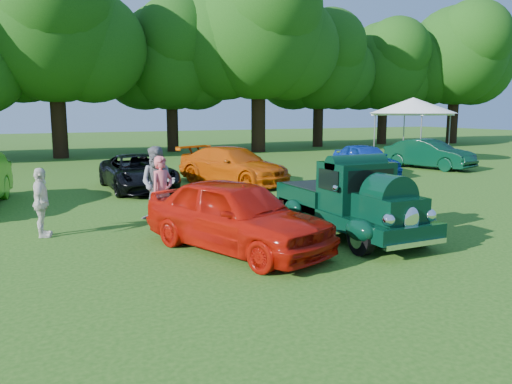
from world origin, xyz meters
name	(u,v)px	position (x,y,z in m)	size (l,w,h in m)	color
ground	(313,245)	(0.00, 0.00, 0.00)	(120.00, 120.00, 0.00)	#225313
hero_pickup	(350,203)	(1.24, 0.43, 0.74)	(2.03, 4.36, 1.70)	black
red_convertible	(236,215)	(-1.61, 0.36, 0.74)	(1.74, 4.32, 1.47)	#B01107
back_car_black	(138,172)	(-1.76, 9.05, 0.64)	(2.12, 4.59, 1.28)	black
back_car_orange	(233,166)	(1.93, 9.03, 0.71)	(2.00, 4.92, 1.43)	#C64A06
back_car_blue	(365,159)	(8.40, 9.25, 0.68)	(1.62, 4.02, 1.37)	#0E2F9B
back_car_green	(429,154)	(12.64, 9.77, 0.71)	(1.51, 4.32, 1.42)	black
spectator_pink	(162,191)	(-2.41, 3.11, 0.87)	(0.63, 0.42, 1.74)	#E45E66
spectator_grey	(158,184)	(-2.34, 3.78, 0.97)	(0.94, 0.73, 1.93)	slate
spectator_white	(41,203)	(-5.15, 3.20, 0.79)	(0.92, 0.38, 1.57)	silver
canopy_tent	(413,106)	(14.30, 12.86, 3.07)	(5.81, 5.81, 3.54)	white
tree_line	(132,42)	(1.24, 23.82, 7.05)	(64.42, 10.93, 12.43)	#301C10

